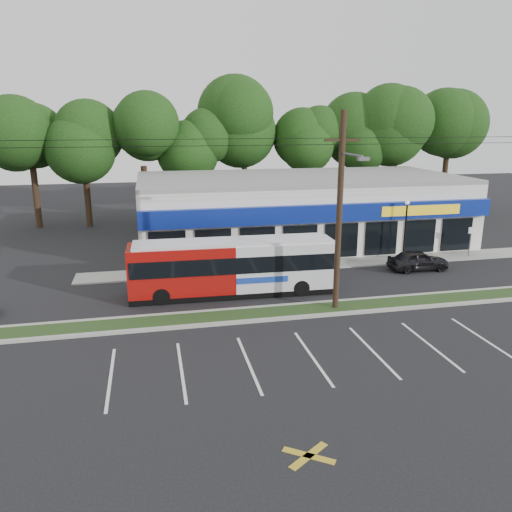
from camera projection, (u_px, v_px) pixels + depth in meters
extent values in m
plane|color=black|center=(285.00, 321.00, 24.47)|extent=(120.00, 120.00, 0.00)
cube|color=#1C3515|center=(279.00, 312.00, 25.40)|extent=(40.00, 1.60, 0.12)
cube|color=#9E9E93|center=(284.00, 318.00, 24.59)|extent=(40.00, 0.25, 0.14)
cube|color=#9E9E93|center=(275.00, 306.00, 26.20)|extent=(40.00, 0.25, 0.14)
cube|color=#9E9E93|center=(321.00, 264.00, 33.96)|extent=(32.00, 2.20, 0.10)
cube|color=silver|center=(299.00, 211.00, 40.02)|extent=(25.00, 12.00, 5.00)
cube|color=navy|center=(326.00, 213.00, 33.88)|extent=(25.00, 0.50, 1.20)
cube|color=black|center=(324.00, 241.00, 34.59)|extent=(24.00, 0.12, 2.40)
cube|color=yellow|center=(421.00, 210.00, 35.05)|extent=(6.00, 0.06, 0.70)
cube|color=gray|center=(299.00, 178.00, 39.32)|extent=(25.00, 12.00, 0.30)
cylinder|color=black|center=(339.00, 215.00, 24.70)|extent=(0.30, 0.30, 10.00)
cube|color=black|center=(343.00, 140.00, 23.76)|extent=(1.80, 0.12, 0.12)
cylinder|color=#59595E|center=(352.00, 155.00, 22.78)|extent=(0.10, 2.40, 0.10)
cube|color=#59595E|center=(363.00, 159.00, 21.58)|extent=(0.50, 0.25, 0.15)
cylinder|color=black|center=(282.00, 138.00, 23.12)|extent=(50.00, 0.02, 0.02)
cylinder|color=black|center=(282.00, 145.00, 23.20)|extent=(50.00, 0.02, 0.02)
cylinder|color=black|center=(405.00, 233.00, 34.47)|extent=(0.12, 0.12, 4.00)
sphere|color=silver|center=(407.00, 203.00, 33.92)|extent=(0.30, 0.30, 0.30)
cylinder|color=#59595E|center=(470.00, 242.00, 35.53)|extent=(0.06, 0.06, 2.20)
cube|color=white|center=(471.00, 230.00, 35.25)|extent=(0.45, 0.04, 0.45)
cylinder|color=black|center=(38.00, 197.00, 45.01)|extent=(0.56, 0.56, 5.72)
sphere|color=black|center=(31.00, 133.00, 43.54)|extent=(6.76, 6.76, 6.76)
cylinder|color=black|center=(96.00, 195.00, 46.02)|extent=(0.56, 0.56, 5.72)
sphere|color=black|center=(91.00, 133.00, 44.55)|extent=(6.76, 6.76, 6.76)
cylinder|color=black|center=(151.00, 193.00, 47.03)|extent=(0.56, 0.56, 5.72)
sphere|color=black|center=(148.00, 132.00, 45.56)|extent=(6.76, 6.76, 6.76)
cylinder|color=black|center=(204.00, 192.00, 48.04)|extent=(0.56, 0.56, 5.72)
sphere|color=black|center=(202.00, 132.00, 46.57)|extent=(6.76, 6.76, 6.76)
cylinder|color=black|center=(255.00, 190.00, 49.05)|extent=(0.56, 0.56, 5.72)
sphere|color=black|center=(255.00, 132.00, 47.58)|extent=(6.76, 6.76, 6.76)
cylinder|color=black|center=(303.00, 189.00, 50.06)|extent=(0.56, 0.56, 5.72)
sphere|color=black|center=(305.00, 132.00, 48.59)|extent=(6.76, 6.76, 6.76)
cylinder|color=black|center=(350.00, 187.00, 51.08)|extent=(0.56, 0.56, 5.72)
sphere|color=black|center=(353.00, 131.00, 49.60)|extent=(6.76, 6.76, 6.76)
cylinder|color=black|center=(395.00, 186.00, 52.09)|extent=(0.56, 0.56, 5.72)
sphere|color=black|center=(399.00, 131.00, 50.62)|extent=(6.76, 6.76, 6.76)
cylinder|color=black|center=(438.00, 185.00, 53.10)|extent=(0.56, 0.56, 5.72)
sphere|color=black|center=(443.00, 131.00, 51.63)|extent=(6.76, 6.76, 6.76)
cube|color=#960E0B|center=(182.00, 268.00, 27.42)|extent=(5.80, 2.55, 2.63)
cube|color=silver|center=(283.00, 263.00, 28.42)|extent=(5.80, 2.55, 2.63)
cube|color=black|center=(233.00, 290.00, 28.30)|extent=(11.54, 2.66, 0.33)
cube|color=black|center=(233.00, 260.00, 27.84)|extent=(11.31, 2.77, 0.91)
cube|color=black|center=(332.00, 258.00, 28.89)|extent=(0.12, 2.03, 1.34)
cube|color=#193899|center=(262.00, 280.00, 27.17)|extent=(2.87, 0.11, 0.33)
cube|color=silver|center=(233.00, 242.00, 27.56)|extent=(10.96, 2.46, 0.17)
cylinder|color=black|center=(161.00, 297.00, 26.51)|extent=(0.93, 0.29, 0.92)
cylinder|color=black|center=(161.00, 284.00, 28.55)|extent=(0.93, 0.29, 0.92)
cylinder|color=black|center=(301.00, 288.00, 27.86)|extent=(0.93, 0.29, 0.92)
cylinder|color=black|center=(292.00, 277.00, 29.90)|extent=(0.93, 0.29, 0.92)
imported|color=black|center=(418.00, 260.00, 32.61)|extent=(3.94, 1.63, 1.34)
imported|color=silver|center=(310.00, 265.00, 30.53)|extent=(0.77, 0.56, 1.95)
imported|color=beige|center=(325.00, 253.00, 33.26)|extent=(1.18, 1.12, 1.91)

